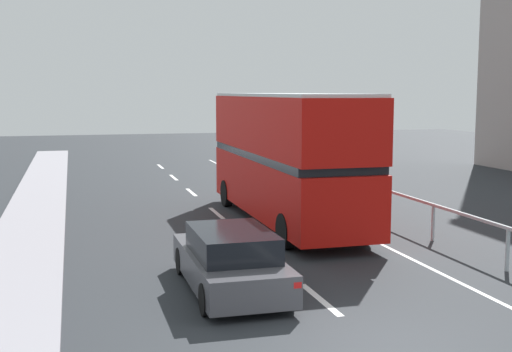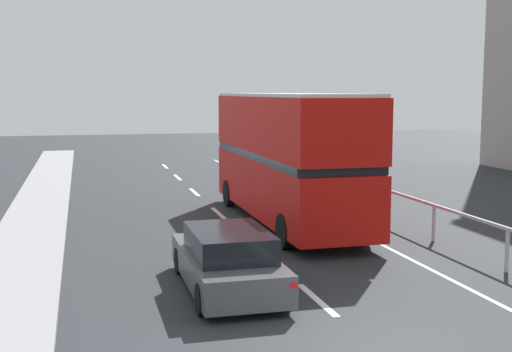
{
  "view_description": "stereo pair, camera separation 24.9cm",
  "coord_description": "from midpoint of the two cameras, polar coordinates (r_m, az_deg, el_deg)",
  "views": [
    {
      "loc": [
        -4.94,
        -10.0,
        4.35
      ],
      "look_at": [
        0.1,
        8.32,
        1.96
      ],
      "focal_mm": 47.1,
      "sensor_mm": 36.0,
      "label": 1
    },
    {
      "loc": [
        -4.7,
        -10.06,
        4.35
      ],
      "look_at": [
        0.1,
        8.32,
        1.96
      ],
      "focal_mm": 47.1,
      "sensor_mm": 36.0,
      "label": 2
    }
  ],
  "objects": [
    {
      "name": "double_decker_bus_red",
      "position": [
        22.12,
        2.24,
        1.85
      ],
      "size": [
        2.6,
        10.28,
        4.29
      ],
      "rotation": [
        0.0,
        0.0,
        0.0
      ],
      "color": "red",
      "rests_on": "ground"
    },
    {
      "name": "bridge_side_railing",
      "position": [
        21.77,
        12.21,
        -2.12
      ],
      "size": [
        0.1,
        42.0,
        1.1
      ],
      "color": "#ADB5BB",
      "rests_on": "ground"
    },
    {
      "name": "ground_plane",
      "position": [
        11.96,
        9.87,
        -14.49
      ],
      "size": [
        74.2,
        120.0,
        0.1
      ],
      "primitive_type": "cube",
      "color": "#272A2E"
    },
    {
      "name": "hatchback_car_near",
      "position": [
        14.82,
        -2.67,
        -7.2
      ],
      "size": [
        1.88,
        4.52,
        1.39
      ],
      "rotation": [
        0.0,
        0.0,
        -0.0
      ],
      "color": "#49494F",
      "rests_on": "ground"
    },
    {
      "name": "lane_paint_markings",
      "position": [
        20.44,
        5.12,
        -5.13
      ],
      "size": [
        3.67,
        46.0,
        0.01
      ],
      "color": "silver",
      "rests_on": "ground"
    }
  ]
}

